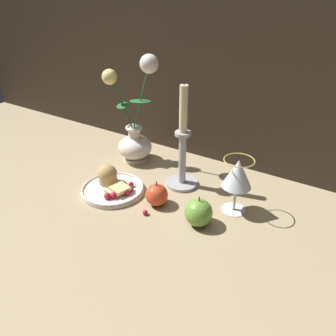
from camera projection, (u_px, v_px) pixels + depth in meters
The scene contains 9 objects.
ground_plane at pixel (165, 197), 0.97m from camera, with size 2.40×2.40×0.00m, color #9E8966.
vase at pixel (134, 132), 1.12m from camera, with size 0.21×0.12×0.37m.
plate_with_pastries at pixel (112, 185), 0.99m from camera, with size 0.19×0.19×0.07m.
wine_glass at pixel (237, 175), 0.86m from camera, with size 0.08×0.08×0.16m.
candlestick at pixel (182, 153), 0.97m from camera, with size 0.10×0.10×0.32m.
apple_beside_vase at pixel (157, 195), 0.92m from camera, with size 0.06×0.06×0.08m.
apple_near_glass at pixel (199, 213), 0.84m from camera, with size 0.07×0.07×0.09m.
berry_near_plate at pixel (144, 212), 0.89m from camera, with size 0.01×0.01×0.01m, color #AD192D.
berry_front_center at pixel (195, 204), 0.92m from camera, with size 0.02×0.02×0.02m, color #AD192D.
Camera 1 is at (0.43, -0.67, 0.55)m, focal length 35.00 mm.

